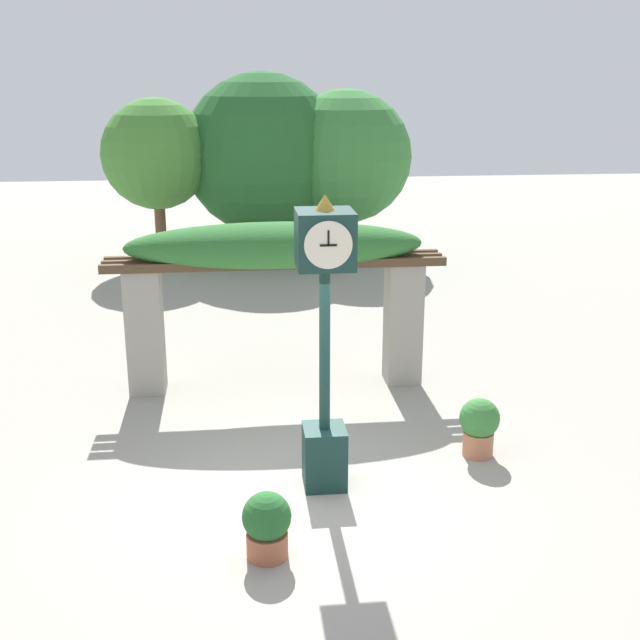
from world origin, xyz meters
name	(u,v)px	position (x,y,z in m)	size (l,w,h in m)	color
ground_plane	(294,494)	(0.00, 0.00, 0.00)	(60.00, 60.00, 0.00)	gray
pedestal_clock	(325,333)	(0.39, 0.19, 1.92)	(0.63, 0.68, 3.48)	#14332D
pergola	(275,265)	(0.00, 3.47, 1.95)	(5.14, 1.14, 2.60)	gray
potted_plant_near_left	(479,425)	(2.44, 0.76, 0.42)	(0.52, 0.52, 0.78)	#B26B4C
potted_plant_near_right	(267,524)	(-0.36, -1.23, 0.37)	(0.50, 0.50, 0.71)	#9E563D
tree_line	(272,155)	(0.42, 12.82, 2.72)	(7.95, 4.18, 4.82)	brown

